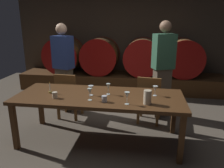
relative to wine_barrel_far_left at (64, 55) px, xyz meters
name	(u,v)px	position (x,y,z in m)	size (l,w,h in m)	color
ground_plane	(103,136)	(1.55, -2.52, -0.89)	(7.68, 7.68, 0.00)	brown
back_wall	(123,39)	(1.55, 0.55, 0.39)	(5.91, 0.24, 2.56)	#473A2D
barrel_shelf	(121,81)	(1.55, 0.00, -0.68)	(5.32, 0.90, 0.43)	#4C2D16
wine_barrel_far_left	(64,55)	(0.00, 0.00, 0.00)	(0.94, 0.77, 0.94)	brown
wine_barrel_center_left	(100,56)	(1.00, 0.00, 0.00)	(0.94, 0.77, 0.94)	#513319
wine_barrel_center_right	(143,57)	(2.10, 0.00, 0.00)	(0.94, 0.77, 0.94)	brown
wine_barrel_far_right	(183,58)	(3.10, 0.00, 0.00)	(0.94, 0.77, 0.94)	brown
dining_table	(99,99)	(1.52, -2.65, -0.21)	(2.47, 0.94, 0.74)	#4C2D16
chair_left	(68,94)	(0.78, -1.94, -0.40)	(0.43, 0.43, 0.88)	brown
chair_right	(149,98)	(2.27, -1.93, -0.40)	(0.45, 0.45, 0.88)	brown
guest_left	(64,67)	(0.57, -1.56, 0.01)	(0.44, 0.35, 1.75)	brown
guest_right	(163,69)	(2.51, -1.55, 0.04)	(0.44, 0.36, 1.81)	brown
candle_center	(50,90)	(0.76, -2.66, -0.10)	(0.05, 0.05, 0.18)	olive
pitcher	(147,97)	(2.22, -2.89, -0.05)	(0.10, 0.10, 0.19)	beige
wine_glass_far_left	(91,88)	(1.40, -2.66, -0.04)	(0.08, 0.08, 0.15)	white
wine_glass_left	(90,92)	(1.43, -2.87, -0.02)	(0.06, 0.06, 0.17)	silver
wine_glass_center	(108,87)	(1.65, -2.59, -0.03)	(0.06, 0.06, 0.17)	silver
wine_glass_right	(127,95)	(1.96, -2.94, -0.02)	(0.07, 0.07, 0.17)	silver
wine_glass_far_right	(155,89)	(2.34, -2.54, -0.04)	(0.07, 0.07, 0.15)	white
cup_left	(55,95)	(0.92, -2.86, -0.10)	(0.07, 0.07, 0.09)	beige
cup_right	(104,99)	(1.65, -2.90, -0.10)	(0.07, 0.07, 0.09)	silver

